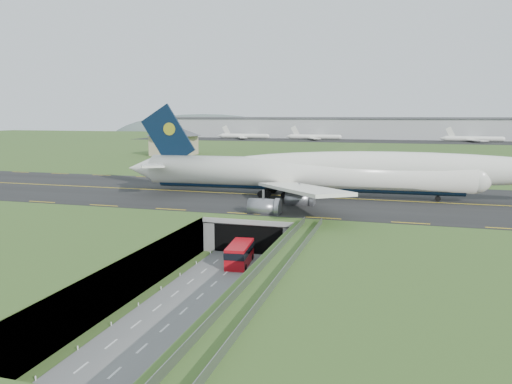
% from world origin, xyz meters
% --- Properties ---
extents(ground, '(900.00, 900.00, 0.00)m').
position_xyz_m(ground, '(0.00, 0.00, 0.00)').
color(ground, '#2D5020').
rests_on(ground, ground).
extents(airfield_deck, '(800.00, 800.00, 6.00)m').
position_xyz_m(airfield_deck, '(0.00, 0.00, 3.00)').
color(airfield_deck, gray).
rests_on(airfield_deck, ground).
extents(trench_road, '(12.00, 75.00, 0.20)m').
position_xyz_m(trench_road, '(0.00, -7.50, 0.10)').
color(trench_road, slate).
rests_on(trench_road, ground).
extents(taxiway, '(800.00, 44.00, 0.18)m').
position_xyz_m(taxiway, '(0.00, 33.00, 6.09)').
color(taxiway, black).
rests_on(taxiway, airfield_deck).
extents(tunnel_portal, '(17.00, 22.30, 6.00)m').
position_xyz_m(tunnel_portal, '(0.00, 16.71, 3.33)').
color(tunnel_portal, gray).
rests_on(tunnel_portal, ground).
extents(guideway, '(3.00, 53.00, 7.05)m').
position_xyz_m(guideway, '(11.00, -19.11, 5.32)').
color(guideway, '#A8A8A3').
rests_on(guideway, ground).
extents(jumbo_jet, '(95.62, 61.30, 20.29)m').
position_xyz_m(jumbo_jet, '(11.15, 33.69, 11.46)').
color(jumbo_jet, white).
rests_on(jumbo_jet, ground).
extents(shuttle_tram, '(3.97, 8.55, 3.36)m').
position_xyz_m(shuttle_tram, '(0.56, 1.78, 1.84)').
color(shuttle_tram, '#B60C14').
rests_on(shuttle_tram, ground).
extents(service_building, '(23.65, 23.65, 12.75)m').
position_xyz_m(service_building, '(-69.73, 126.66, 13.55)').
color(service_building, tan).
rests_on(service_building, ground).
extents(cargo_terminal, '(320.00, 67.00, 15.60)m').
position_xyz_m(cargo_terminal, '(-0.16, 299.41, 13.96)').
color(cargo_terminal, '#B2B2B2').
rests_on(cargo_terminal, ground).
extents(distant_hills, '(700.00, 91.00, 60.00)m').
position_xyz_m(distant_hills, '(64.38, 430.00, -4.00)').
color(distant_hills, slate).
rests_on(distant_hills, ground).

